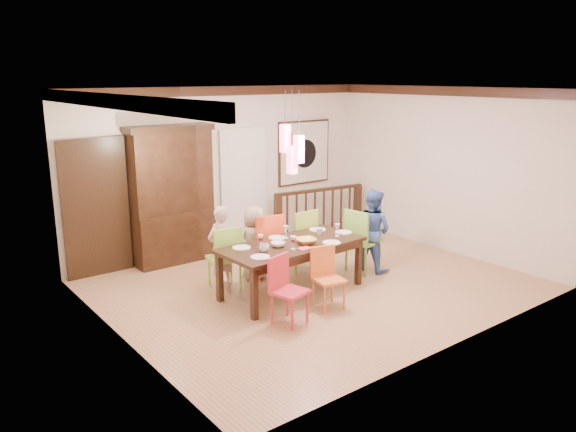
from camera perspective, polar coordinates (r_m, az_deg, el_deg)
floor at (r=8.60m, az=2.71°, el=-6.95°), size 6.00×6.00×0.00m
ceiling at (r=8.02m, az=2.96°, el=12.75°), size 6.00×6.00×0.00m
wall_back at (r=10.18m, az=-6.38°, el=4.79°), size 6.00×0.00×6.00m
wall_left at (r=6.69m, az=-17.12°, el=-0.73°), size 0.00×5.00×5.00m
wall_right at (r=10.36m, az=15.59°, el=4.51°), size 0.00×5.00×5.00m
crown_molding at (r=8.02m, az=2.95°, el=12.18°), size 6.00×5.00×0.16m
panel_door at (r=9.22m, az=-18.95°, el=0.57°), size 1.04×0.07×2.24m
white_doorway at (r=10.41m, az=-4.57°, el=2.79°), size 0.97×0.05×2.22m
painting at (r=11.16m, az=1.65°, el=6.47°), size 1.25×0.06×1.25m
pendant_cluster at (r=7.76m, az=0.41°, el=6.84°), size 0.27×0.21×1.14m
dining_table at (r=8.07m, az=0.39°, el=-3.34°), size 2.16×1.06×0.75m
chair_far_left at (r=8.30m, az=-6.52°, el=-3.73°), size 0.51×0.51×0.97m
chair_far_mid at (r=8.74m, az=-2.42°, el=-2.49°), size 0.54×0.54×1.03m
chair_far_right at (r=9.04m, az=1.02°, el=-1.97°), size 0.46×0.46×1.02m
chair_near_left at (r=7.13m, az=0.17°, el=-7.15°), size 0.49×0.49×0.88m
chair_near_mid at (r=7.62m, az=4.17°, el=-5.97°), size 0.44×0.44×0.84m
chair_end_right at (r=9.06m, az=7.68°, el=-1.99°), size 0.53×0.53×1.04m
china_hutch at (r=9.51m, az=-11.68°, el=2.12°), size 1.46×0.46×2.31m
balustrade at (r=10.97m, az=3.20°, el=0.46°), size 1.98×0.34×0.96m
person_far_left at (r=8.37m, az=-6.90°, el=-3.14°), size 0.51×0.39×1.24m
person_far_mid at (r=8.68m, az=-3.48°, el=-2.72°), size 0.60×0.42×1.15m
person_end_right at (r=9.12m, az=8.56°, el=-1.43°), size 0.60×0.72×1.34m
serving_bowl at (r=8.04m, az=1.87°, el=-2.54°), size 0.36×0.36×0.07m
small_bowl at (r=7.89m, az=-1.01°, el=-2.90°), size 0.26×0.26×0.06m
cup_left at (r=7.66m, az=-2.44°, el=-3.25°), size 0.15×0.15×0.11m
cup_right at (r=8.49m, az=3.21°, el=-1.55°), size 0.11×0.11×0.10m
plate_far_left at (r=7.85m, az=-4.75°, el=-3.23°), size 0.26×0.26×0.01m
plate_far_mid at (r=8.29m, az=-1.11°, el=-2.22°), size 0.26×0.26×0.01m
plate_far_right at (r=8.73m, az=3.00°, el=-1.38°), size 0.26×0.26×0.01m
plate_near_left at (r=7.43m, az=-2.84°, el=-4.19°), size 0.26×0.26×0.01m
plate_near_mid at (r=8.07m, az=4.45°, el=-2.71°), size 0.26×0.26×0.01m
plate_end_right at (r=8.61m, az=5.65°, el=-1.66°), size 0.26×0.26×0.01m
wine_glass_a at (r=7.82m, az=-2.78°, el=-2.58°), size 0.08×0.08×0.19m
wine_glass_b at (r=8.27m, az=-0.21°, el=-1.63°), size 0.08×0.08×0.19m
wine_glass_c at (r=7.74m, az=0.51°, el=-2.74°), size 0.08×0.08×0.19m
wine_glass_d at (r=8.40m, az=5.03°, el=-1.43°), size 0.08×0.08×0.19m
napkin at (r=7.78m, az=1.69°, el=-3.34°), size 0.18×0.14×0.01m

